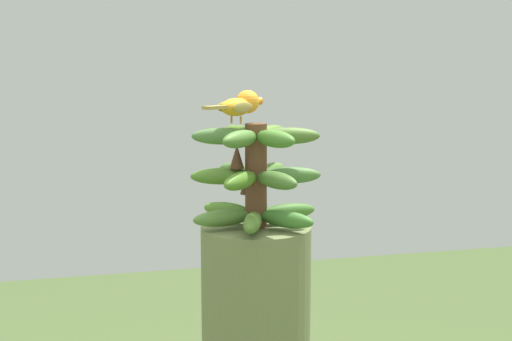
% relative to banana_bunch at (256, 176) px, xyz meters
% --- Properties ---
extents(banana_bunch, '(0.34, 0.33, 0.26)m').
position_rel_banana_bunch_xyz_m(banana_bunch, '(0.00, 0.00, 0.00)').
color(banana_bunch, brown).
rests_on(banana_bunch, banana_tree).
extents(perched_bird, '(0.18, 0.15, 0.08)m').
position_rel_banana_bunch_xyz_m(perched_bird, '(-0.03, 0.02, 0.17)').
color(perched_bird, '#C68933').
rests_on(perched_bird, banana_bunch).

